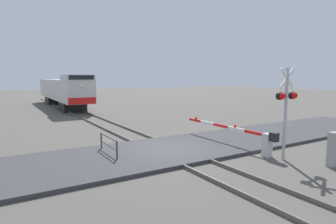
{
  "coord_description": "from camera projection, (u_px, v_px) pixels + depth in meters",
  "views": [
    {
      "loc": [
        -6.95,
        -11.51,
        3.63
      ],
      "look_at": [
        1.13,
        1.73,
        1.72
      ],
      "focal_mm": 29.89,
      "sensor_mm": 36.0,
      "label": 1
    }
  ],
  "objects": [
    {
      "name": "ground_plane",
      "position": [
        167.0,
        152.0,
        13.79
      ],
      "size": [
        160.0,
        160.0,
        0.0
      ],
      "primitive_type": "plane",
      "color": "#514C47"
    },
    {
      "name": "rail_track_left",
      "position": [
        154.0,
        152.0,
        13.41
      ],
      "size": [
        0.08,
        80.0,
        0.15
      ],
      "primitive_type": "cube",
      "color": "#59544C",
      "rests_on": "ground_plane"
    },
    {
      "name": "rail_track_right",
      "position": [
        179.0,
        148.0,
        14.15
      ],
      "size": [
        0.08,
        80.0,
        0.15
      ],
      "primitive_type": "cube",
      "color": "#59544C",
      "rests_on": "ground_plane"
    },
    {
      "name": "road_surface",
      "position": [
        167.0,
        150.0,
        13.78
      ],
      "size": [
        36.0,
        5.05,
        0.16
      ],
      "primitive_type": "cube",
      "color": "#38383A",
      "rests_on": "ground_plane"
    },
    {
      "name": "locomotive",
      "position": [
        63.0,
        90.0,
        34.69
      ],
      "size": [
        2.78,
        19.13,
        3.92
      ],
      "color": "black",
      "rests_on": "ground_plane"
    },
    {
      "name": "crossing_signal",
      "position": [
        286.0,
        103.0,
        12.16
      ],
      "size": [
        1.18,
        0.33,
        4.08
      ],
      "color": "#ADADB2",
      "rests_on": "ground_plane"
    },
    {
      "name": "crossing_gate",
      "position": [
        251.0,
        137.0,
        13.66
      ],
      "size": [
        0.36,
        6.61,
        1.2
      ],
      "color": "silver",
      "rests_on": "ground_plane"
    },
    {
      "name": "utility_cabinet",
      "position": [
        333.0,
        150.0,
        11.4
      ],
      "size": [
        0.41,
        0.3,
        1.43
      ],
      "primitive_type": "cube",
      "color": "#999993",
      "rests_on": "ground_plane"
    },
    {
      "name": "guard_railing",
      "position": [
        109.0,
        144.0,
        12.9
      ],
      "size": [
        0.08,
        2.2,
        0.95
      ],
      "color": "#4C4742",
      "rests_on": "ground_plane"
    }
  ]
}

